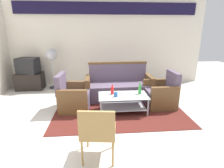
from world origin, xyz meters
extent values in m
plane|color=beige|center=(0.00, 0.00, 0.00)|extent=(14.00, 14.00, 0.00)
cube|color=silver|center=(0.00, 3.06, 1.40)|extent=(6.52, 0.12, 2.80)
cube|color=#191433|center=(0.00, 2.97, 2.47)|extent=(5.76, 0.08, 0.36)
cube|color=#511E19|center=(0.12, 0.86, 0.01)|extent=(2.96, 2.17, 0.01)
cube|color=#5B4C60|center=(0.21, 1.49, 0.22)|extent=(1.61, 0.73, 0.42)
cube|color=#5B4C60|center=(0.20, 1.81, 0.67)|extent=(1.60, 0.17, 0.48)
cube|color=brown|center=(1.05, 1.51, 0.32)|extent=(0.13, 0.70, 0.62)
cube|color=brown|center=(-0.63, 1.48, 0.32)|extent=(0.13, 0.70, 0.62)
cube|color=brown|center=(0.20, 1.81, 0.94)|extent=(1.64, 0.13, 0.06)
cube|color=#5B4C60|center=(-0.91, 0.92, 0.21)|extent=(0.70, 0.64, 0.40)
cube|color=#5B4C60|center=(-1.21, 0.94, 0.64)|extent=(0.16, 0.61, 0.45)
cube|color=brown|center=(-0.89, 1.25, 0.30)|extent=(0.66, 0.14, 0.58)
cube|color=brown|center=(-0.93, 0.59, 0.30)|extent=(0.66, 0.14, 0.58)
cube|color=#5B4C60|center=(1.15, 0.95, 0.21)|extent=(0.67, 0.61, 0.40)
cube|color=#5B4C60|center=(1.46, 0.96, 0.64)|extent=(0.13, 0.60, 0.45)
cube|color=brown|center=(1.16, 0.62, 0.30)|extent=(0.66, 0.11, 0.58)
cube|color=brown|center=(1.15, 1.28, 0.30)|extent=(0.66, 0.11, 0.58)
cube|color=silver|center=(0.20, 0.66, 0.40)|extent=(1.10, 0.60, 0.02)
cube|color=#9E9EA5|center=(0.20, 0.66, 0.13)|extent=(1.00, 0.52, 0.02)
cylinder|color=#9E9EA5|center=(-0.31, 0.92, 0.21)|extent=(0.04, 0.04, 0.40)
cylinder|color=#9E9EA5|center=(0.71, 0.92, 0.21)|extent=(0.04, 0.04, 0.40)
cylinder|color=#9E9EA5|center=(-0.31, 0.40, 0.21)|extent=(0.04, 0.04, 0.40)
cylinder|color=#9E9EA5|center=(0.71, 0.40, 0.21)|extent=(0.04, 0.04, 0.40)
cylinder|color=#2D8C38|center=(0.59, 0.72, 0.51)|extent=(0.07, 0.07, 0.19)
cylinder|color=#2D8C38|center=(0.59, 0.72, 0.64)|extent=(0.03, 0.03, 0.08)
cylinder|color=red|center=(-0.04, 0.76, 0.49)|extent=(0.07, 0.07, 0.16)
cylinder|color=red|center=(-0.04, 0.76, 0.60)|extent=(0.03, 0.03, 0.07)
cylinder|color=#2659A5|center=(0.02, 0.59, 0.46)|extent=(0.08, 0.08, 0.10)
cube|color=black|center=(-2.51, 2.55, 0.26)|extent=(0.80, 0.50, 0.52)
cube|color=black|center=(-2.51, 2.55, 0.76)|extent=(0.68, 0.55, 0.48)
cube|color=black|center=(-2.46, 2.77, 0.76)|extent=(0.50, 0.11, 0.36)
cylinder|color=#2D2D33|center=(-1.78, 2.60, 0.01)|extent=(0.32, 0.32, 0.03)
cylinder|color=#B2B2B7|center=(-1.78, 2.60, 0.51)|extent=(0.03, 0.03, 0.95)
sphere|color=#B2B2B7|center=(-1.78, 2.60, 1.09)|extent=(0.36, 0.36, 0.36)
cube|color=#AD844C|center=(-0.37, -0.78, 0.42)|extent=(0.53, 0.53, 0.04)
cube|color=#AD844C|center=(-0.39, -1.00, 0.64)|extent=(0.48, 0.10, 0.40)
cylinder|color=#AD844C|center=(-0.55, -0.55, 0.21)|extent=(0.03, 0.03, 0.42)
cylinder|color=#AD844C|center=(-0.13, -0.60, 0.21)|extent=(0.03, 0.03, 0.42)
cylinder|color=#AD844C|center=(-0.60, -0.96, 0.21)|extent=(0.03, 0.03, 0.42)
cylinder|color=#AD844C|center=(-0.18, -1.01, 0.21)|extent=(0.03, 0.03, 0.42)
camera|label=1|loc=(-0.36, -3.00, 1.81)|focal=28.11mm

